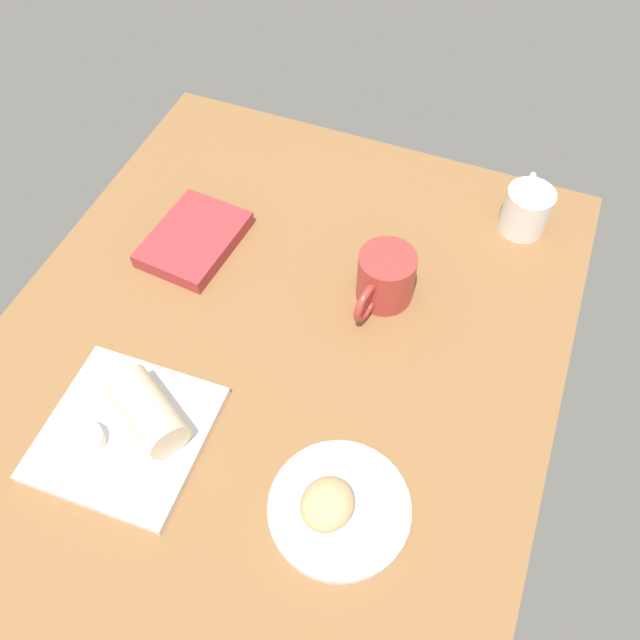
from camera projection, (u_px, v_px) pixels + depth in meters
dining_table at (272, 359)px, 107.14cm from camera, size 110.00×90.00×4.00cm
round_plate at (339, 509)px, 90.07cm from camera, size 19.76×19.76×1.40cm
scone_pastry at (327, 504)px, 87.41cm from camera, size 8.48×7.81×4.49cm
square_plate at (126, 433)px, 96.44cm from camera, size 23.99×23.99×1.60cm
sauce_cup at (86, 440)px, 93.63cm from camera, size 5.08×5.08×2.33cm
breakfast_wrap at (148, 411)px, 94.02cm from camera, size 12.12×14.41×6.50cm
book_stack at (194, 239)px, 117.59cm from camera, size 19.88×15.51×2.81cm
coffee_mug at (385, 278)px, 108.06cm from camera, size 14.55×9.59×9.53cm
second_mug at (527, 208)px, 117.82cm from camera, size 13.06×8.45×8.61cm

